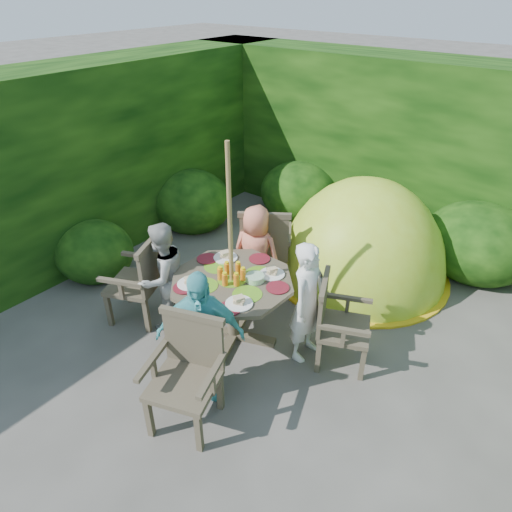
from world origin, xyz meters
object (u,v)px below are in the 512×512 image
Objects in this scene: patio_table at (233,289)px; child_right at (308,303)px; garden_chair_right at (337,322)px; dome_tent at (359,274)px; garden_chair_back at (265,246)px; child_front at (200,336)px; parasol_pole at (231,251)px; child_left at (163,277)px; garden_chair_front at (187,371)px; garden_chair_left at (141,279)px; child_back at (256,254)px.

child_right reaches higher than patio_table.
garden_chair_right is 0.35× the size of dome_tent.
garden_chair_back is 0.78× the size of child_front.
parasol_pole reaches higher than patio_table.
child_left is (-1.50, -0.55, -0.03)m from child_right.
garden_chair_front reaches higher than patio_table.
child_left is (0.28, 0.09, 0.10)m from garden_chair_left.
child_front is at bearing 49.36° from garden_chair_left.
dome_tent is (0.50, 1.98, -0.64)m from patio_table.
garden_chair_front is at bearing -70.09° from patio_table.
garden_chair_left is 0.76× the size of child_right.
patio_table is at bearing -114.90° from dome_tent.
parasol_pole is 1.75× the size of child_left.
garden_chair_back is 0.84× the size of child_left.
garden_chair_left is (-2.06, -0.74, 0.04)m from garden_chair_right.
child_left is (-0.75, -0.27, -0.47)m from parasol_pole.
child_left reaches higher than garden_chair_back.
parasol_pole is 1.23m from garden_chair_front.
child_left reaches higher than child_back.
patio_table is 1.81× the size of garden_chair_right.
garden_chair_back is 0.80× the size of child_right.
parasol_pole reaches higher than garden_chair_right.
child_right reaches higher than garden_chair_left.
child_right is 1.13m from child_front.
garden_chair_left is (-1.03, -0.37, -0.11)m from patio_table.
dome_tent is (1.53, 2.36, -0.53)m from garden_chair_left.
garden_chair_right is 0.76× the size of child_back.
child_back reaches higher than garden_chair_right.
patio_table is at bearing 32.91° from parasol_pole.
parasol_pole is 0.83× the size of dome_tent.
child_right is 1.13m from child_back.
child_right is at bearing 54.29° from garden_chair_front.
garden_chair_left is 1.37m from child_front.
child_front reaches higher than garden_chair_left.
garden_chair_front reaches higher than garden_chair_right.
child_right is at bearing 26.01° from child_front.
child_back is at bearing 71.01° from child_front.
dome_tent is at bearing -5.75° from garden_chair_right.
dome_tent reaches higher than child_back.
garden_chair_right is at bearing -82.63° from dome_tent.
patio_table is 0.46m from parasol_pole.
garden_chair_back is at bearing 40.79° from garden_chair_right.
child_front is (-0.48, -1.03, 0.02)m from child_right.
garden_chair_right is at bearing 19.77° from patio_table.
child_right is at bearing 111.99° from garden_chair_back.
child_back is at bearing 110.42° from patio_table.
child_left is at bearing 84.54° from garden_chair_left.
garden_chair_front is (0.38, -1.03, -0.57)m from parasol_pole.
garden_chair_front is (1.40, -0.66, -0.00)m from garden_chair_left.
garden_chair_back is at bearing -89.97° from child_back.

